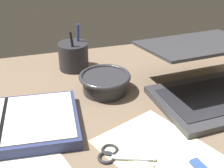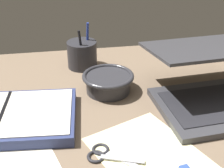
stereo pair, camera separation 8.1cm
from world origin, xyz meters
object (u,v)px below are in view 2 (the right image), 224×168
pen_cup (82,54)px  laptop (213,85)px  bowl (108,82)px  planner (3,118)px  scissors (104,155)px

pen_cup → laptop: bearing=-40.9°
bowl → pen_cup: (-5.92, 17.73, 1.43)cm
laptop → planner: 55.16cm
scissors → planner: bearing=176.8°
laptop → scissors: 36.55cm
pen_cup → scissors: size_ratio=1.21×
pen_cup → planner: pen_cup is taller
scissors → laptop: bearing=59.2°
pen_cup → planner: (-22.18, -28.97, -2.95)cm
bowl → pen_cup: 18.75cm
pen_cup → bowl: bearing=-71.5°
scissors → bowl: bearing=111.1°
laptop → bowl: laptop is taller
laptop → planner: laptop is taller
planner → pen_cup: bearing=57.4°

